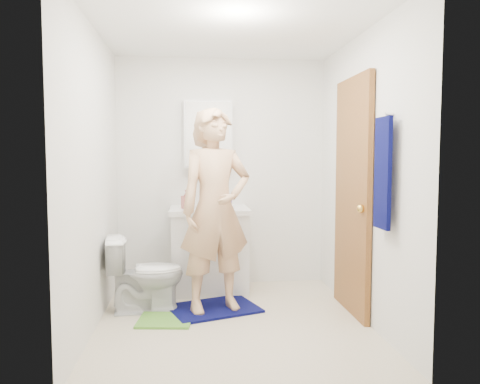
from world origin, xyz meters
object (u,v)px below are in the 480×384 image
vanity_cabinet (210,252)px  towel (383,173)px  toothbrush_cup (226,203)px  medicine_cabinet (208,134)px  man (216,210)px  soap_dispenser (186,199)px  toilet (145,273)px

vanity_cabinet → towel: towel is taller
towel → toothbrush_cup: 1.88m
medicine_cabinet → toothbrush_cup: 0.74m
man → soap_dispenser: bearing=94.1°
man → vanity_cabinet: bearing=74.4°
towel → toilet: size_ratio=1.19×
man → toothbrush_cup: bearing=60.1°
vanity_cabinet → toilet: vanity_cabinet is taller
toilet → man: bearing=-103.9°
man → toilet: bearing=153.9°
vanity_cabinet → toilet: size_ratio=1.19×
toilet → toothbrush_cup: bearing=-56.4°
vanity_cabinet → toothbrush_cup: toothbrush_cup is taller
soap_dispenser → toothbrush_cup: 0.42m
medicine_cabinet → toilet: medicine_cabinet is taller
medicine_cabinet → toothbrush_cup: (0.18, -0.16, -0.70)m
soap_dispenser → toilet: bearing=-123.1°
medicine_cabinet → towel: 2.11m
towel → toilet: (-1.77, 0.92, -0.91)m
toilet → man: man is taller
towel → toilet: 2.20m
vanity_cabinet → toothbrush_cup: size_ratio=6.83×
soap_dispenser → toothbrush_cup: soap_dispenser is taller
toilet → towel: bearing=-123.3°
toilet → toothbrush_cup: size_ratio=5.73×
towel → soap_dispenser: towel is taller
soap_dispenser → man: 0.69m
toilet → medicine_cabinet: bearing=-42.7°
towel → toilet: towel is taller
medicine_cabinet → toilet: 1.60m
vanity_cabinet → towel: 2.08m
towel → toothbrush_cup: size_ratio=6.83×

